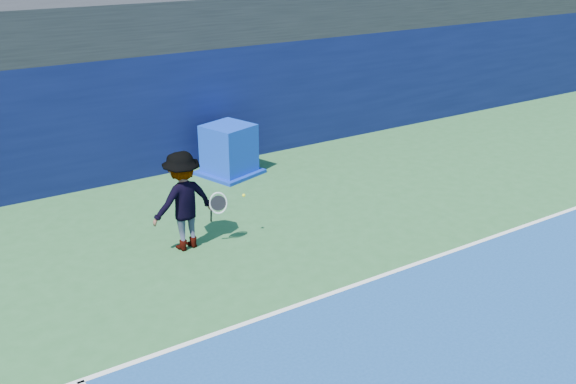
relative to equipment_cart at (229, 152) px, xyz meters
name	(u,v)px	position (x,y,z in m)	size (l,w,h in m)	color
ground	(503,373)	(-0.55, -9.13, -0.58)	(80.00, 80.00, 0.00)	#2B5F31
baseline	(366,281)	(-0.55, -6.13, -0.57)	(24.00, 0.10, 0.01)	white
stadium_band	(163,20)	(-0.55, 2.37, 3.02)	(36.00, 3.00, 1.20)	black
back_wall_assembly	(184,108)	(-0.56, 1.37, 0.92)	(36.00, 1.03, 3.00)	#0B113D
equipment_cart	(229,152)	(0.00, 0.00, 0.00)	(1.68, 1.68, 1.28)	#0D32BC
tennis_player	(183,201)	(-2.64, -3.18, 0.39)	(1.44, 0.86, 1.95)	white
tennis_ball	(244,195)	(-1.49, -3.47, 0.35)	(0.06, 0.06, 0.06)	yellow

